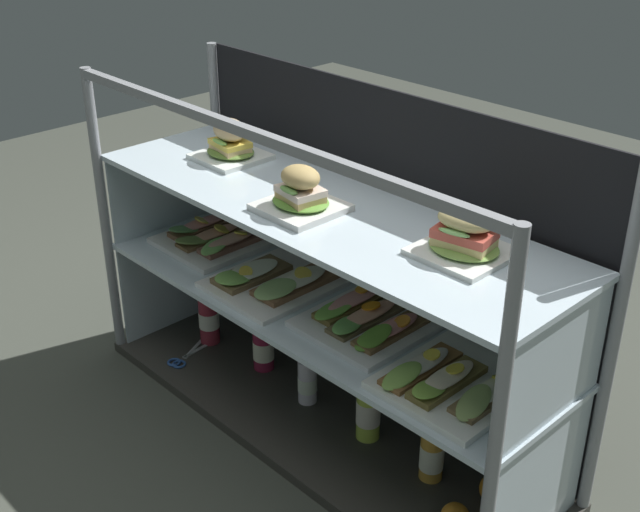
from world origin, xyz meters
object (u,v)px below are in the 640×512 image
(open_sandwich_tray_right_of_center, at_px, (272,281))
(juice_bottle_near_post, at_px, (368,407))
(juice_bottle_tucked_behind, at_px, (208,317))
(juice_bottle_front_right_end, at_px, (263,345))
(orange_fruit_beside_bottles, at_px, (496,489))
(plated_roll_sandwich_right_of_center, at_px, (464,238))
(juice_bottle_front_left_end, at_px, (307,380))
(open_sandwich_tray_near_left_corner, at_px, (367,319))
(open_sandwich_tray_near_right_corner, at_px, (453,382))
(kitchen_scissors, at_px, (181,360))
(open_sandwich_tray_far_left, at_px, (215,237))
(plated_roll_sandwich_far_right, at_px, (230,144))
(plated_roll_sandwich_mid_left, at_px, (300,195))
(juice_bottle_back_right, at_px, (432,449))

(open_sandwich_tray_right_of_center, xyz_separation_m, juice_bottle_near_post, (0.33, 0.05, -0.28))
(juice_bottle_tucked_behind, xyz_separation_m, juice_bottle_front_right_end, (0.24, 0.03, -0.01))
(open_sandwich_tray_right_of_center, xyz_separation_m, orange_fruit_beside_bottles, (0.72, 0.10, -0.34))
(plated_roll_sandwich_right_of_center, bearing_deg, juice_bottle_front_left_end, -176.84)
(open_sandwich_tray_near_left_corner, distance_m, open_sandwich_tray_near_right_corner, 0.33)
(juice_bottle_tucked_behind, xyz_separation_m, kitchen_scissors, (0.03, -0.13, -0.09))
(open_sandwich_tray_far_left, bearing_deg, juice_bottle_front_right_end, 1.52)
(plated_roll_sandwich_right_of_center, relative_size, juice_bottle_front_right_end, 0.94)
(open_sandwich_tray_right_of_center, distance_m, juice_bottle_near_post, 0.44)
(juice_bottle_front_left_end, relative_size, kitchen_scissors, 1.01)
(open_sandwich_tray_right_of_center, relative_size, juice_bottle_front_right_end, 1.53)
(juice_bottle_front_left_end, bearing_deg, open_sandwich_tray_near_left_corner, 0.21)
(plated_roll_sandwich_far_right, xyz_separation_m, plated_roll_sandwich_mid_left, (0.41, -0.10, -0.00))
(plated_roll_sandwich_mid_left, height_order, open_sandwich_tray_right_of_center, plated_roll_sandwich_mid_left)
(juice_bottle_tucked_behind, distance_m, kitchen_scissors, 0.16)
(plated_roll_sandwich_mid_left, distance_m, juice_bottle_tucked_behind, 0.80)
(plated_roll_sandwich_far_right, xyz_separation_m, juice_bottle_front_right_end, (0.13, -0.01, -0.62))
(juice_bottle_back_right, bearing_deg, kitchen_scissors, -169.91)
(plated_roll_sandwich_right_of_center, distance_m, juice_bottle_front_right_end, 0.94)
(plated_roll_sandwich_far_right, bearing_deg, open_sandwich_tray_near_right_corner, -5.65)
(juice_bottle_tucked_behind, distance_m, juice_bottle_near_post, 0.69)
(open_sandwich_tray_right_of_center, relative_size, juice_bottle_near_post, 1.27)
(plated_roll_sandwich_far_right, bearing_deg, plated_roll_sandwich_right_of_center, -0.31)
(plated_roll_sandwich_far_right, distance_m, juice_bottle_tucked_behind, 0.62)
(juice_bottle_back_right, bearing_deg, open_sandwich_tray_near_right_corner, -35.76)
(juice_bottle_front_right_end, bearing_deg, juice_bottle_front_left_end, -4.70)
(plated_roll_sandwich_mid_left, bearing_deg, plated_roll_sandwich_right_of_center, 12.88)
(orange_fruit_beside_bottles, bearing_deg, juice_bottle_tucked_behind, -176.44)
(open_sandwich_tray_right_of_center, bearing_deg, plated_roll_sandwich_mid_left, -10.69)
(plated_roll_sandwich_far_right, bearing_deg, juice_bottle_front_left_end, -5.10)
(plated_roll_sandwich_far_right, xyz_separation_m, juice_bottle_front_left_end, (0.35, -0.03, -0.62))
(plated_roll_sandwich_right_of_center, distance_m, kitchen_scissors, 1.16)
(open_sandwich_tray_near_right_corner, xyz_separation_m, juice_bottle_back_right, (-0.09, 0.07, -0.29))
(juice_bottle_tucked_behind, bearing_deg, open_sandwich_tray_near_right_corner, -2.51)
(orange_fruit_beside_bottles, xyz_separation_m, kitchen_scissors, (-1.06, -0.20, -0.04))
(juice_bottle_front_left_end, height_order, orange_fruit_beside_bottles, juice_bottle_front_left_end)
(plated_roll_sandwich_mid_left, bearing_deg, plated_roll_sandwich_far_right, 165.95)
(plated_roll_sandwich_mid_left, distance_m, open_sandwich_tray_far_left, 0.59)
(plated_roll_sandwich_far_right, distance_m, juice_bottle_back_right, 1.01)
(juice_bottle_tucked_behind, bearing_deg, plated_roll_sandwich_right_of_center, 2.48)
(open_sandwich_tray_far_left, xyz_separation_m, juice_bottle_tucked_behind, (-0.03, -0.03, -0.29))
(open_sandwich_tray_right_of_center, xyz_separation_m, juice_bottle_front_right_end, (-0.12, 0.06, -0.30))
(open_sandwich_tray_near_right_corner, height_order, juice_bottle_near_post, open_sandwich_tray_near_right_corner)
(orange_fruit_beside_bottles, bearing_deg, plated_roll_sandwich_right_of_center, -169.27)
(plated_roll_sandwich_mid_left, height_order, open_sandwich_tray_near_right_corner, plated_roll_sandwich_mid_left)
(plated_roll_sandwich_right_of_center, height_order, open_sandwich_tray_near_right_corner, plated_roll_sandwich_right_of_center)
(orange_fruit_beside_bottles, bearing_deg, kitchen_scissors, -169.21)
(open_sandwich_tray_right_of_center, bearing_deg, kitchen_scissors, -162.47)
(open_sandwich_tray_near_right_corner, relative_size, orange_fruit_beside_bottles, 3.95)
(juice_bottle_back_right, xyz_separation_m, orange_fruit_beside_bottles, (0.17, 0.04, -0.05))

